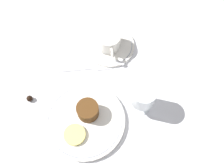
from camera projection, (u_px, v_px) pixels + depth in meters
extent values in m
plane|color=white|center=(96.00, 124.00, 0.77)|extent=(3.00, 3.00, 0.00)
cylinder|color=white|center=(85.00, 121.00, 0.76)|extent=(0.23, 0.23, 0.01)
torus|color=#999EA8|center=(85.00, 120.00, 0.76)|extent=(0.22, 0.22, 0.00)
cylinder|color=white|center=(110.00, 46.00, 0.88)|extent=(0.16, 0.16, 0.01)
torus|color=#999EA8|center=(110.00, 45.00, 0.87)|extent=(0.15, 0.15, 0.00)
cylinder|color=white|center=(109.00, 41.00, 0.85)|extent=(0.08, 0.08, 0.06)
cylinder|color=#331E0F|center=(109.00, 40.00, 0.84)|extent=(0.07, 0.07, 0.04)
torus|color=white|center=(112.00, 52.00, 0.83)|extent=(0.04, 0.01, 0.04)
cube|color=silver|center=(104.00, 56.00, 0.85)|extent=(0.07, 0.08, 0.00)
ellipsoid|color=silver|center=(121.00, 63.00, 0.84)|extent=(0.03, 0.03, 0.00)
cylinder|color=silver|center=(141.00, 105.00, 0.79)|extent=(0.06, 0.06, 0.01)
cylinder|color=silver|center=(141.00, 103.00, 0.77)|extent=(0.01, 0.01, 0.04)
cylinder|color=silver|center=(143.00, 96.00, 0.72)|extent=(0.07, 0.07, 0.06)
cylinder|color=#470A14|center=(143.00, 97.00, 0.73)|extent=(0.06, 0.06, 0.03)
cube|color=silver|center=(77.00, 69.00, 0.84)|extent=(0.02, 0.12, 0.01)
cube|color=silver|center=(104.00, 67.00, 0.85)|extent=(0.03, 0.05, 0.01)
cylinder|color=#563314|center=(88.00, 110.00, 0.75)|extent=(0.06, 0.06, 0.04)
cylinder|color=#EFE075|center=(75.00, 135.00, 0.73)|extent=(0.06, 0.06, 0.01)
sphere|color=black|center=(29.00, 99.00, 0.79)|extent=(0.02, 0.02, 0.02)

